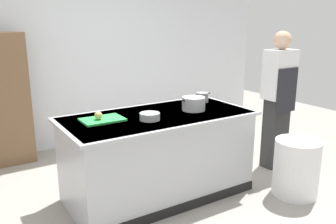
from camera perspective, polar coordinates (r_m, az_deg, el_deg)
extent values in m
plane|color=#9E9991|center=(3.99, -1.54, -13.01)|extent=(10.00, 10.00, 0.00)
cube|color=silver|center=(5.46, -13.20, 10.57)|extent=(6.40, 0.12, 3.00)
cube|color=#B7BABF|center=(3.80, -1.59, -7.00)|extent=(1.90, 0.90, 0.90)
cube|color=#B7BABF|center=(3.67, -1.64, -0.67)|extent=(1.98, 0.98, 0.03)
cube|color=black|center=(3.63, 2.26, -15.13)|extent=(1.90, 0.01, 0.10)
cube|color=green|center=(3.50, -10.46, -1.22)|extent=(0.40, 0.28, 0.02)
sphere|color=tan|center=(3.47, -11.09, -0.57)|extent=(0.08, 0.08, 0.08)
cylinder|color=#B7BABF|center=(3.84, 4.12, 1.35)|extent=(0.25, 0.25, 0.14)
cube|color=black|center=(3.75, 2.41, 1.84)|extent=(0.04, 0.02, 0.01)
cube|color=black|center=(3.91, 5.79, 2.31)|extent=(0.04, 0.02, 0.01)
cylinder|color=#99999E|center=(4.23, 5.52, 2.36)|extent=(0.14, 0.14, 0.11)
cube|color=black|center=(4.17, 4.58, 2.76)|extent=(0.04, 0.02, 0.01)
cube|color=black|center=(4.28, 6.46, 3.01)|extent=(0.04, 0.02, 0.01)
cylinder|color=#B7BABF|center=(3.47, -2.94, -0.72)|extent=(0.20, 0.20, 0.07)
cylinder|color=white|center=(4.10, 19.84, -8.41)|extent=(0.48, 0.48, 0.62)
cube|color=#2B2B2B|center=(4.74, 16.78, -3.22)|extent=(0.28, 0.20, 0.90)
cube|color=white|center=(4.57, 17.47, 5.77)|extent=(0.38, 0.24, 0.60)
sphere|color=#D3AA8C|center=(4.53, 17.87, 10.89)|extent=(0.22, 0.22, 0.22)
cube|color=#232328|center=(4.52, 18.49, 3.28)|extent=(0.34, 0.02, 0.54)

